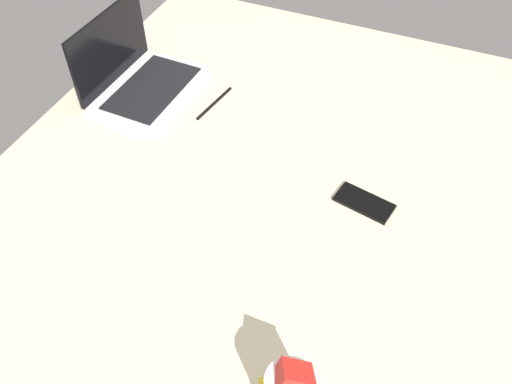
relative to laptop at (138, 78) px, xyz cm
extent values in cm
cube|color=beige|center=(-29.79, -50.80, -13.41)|extent=(180.00, 140.00, 18.00)
cube|color=silver|center=(-0.10, -3.04, -3.41)|extent=(33.77, 24.12, 2.00)
cube|color=black|center=(-0.16, -4.54, -2.21)|extent=(29.57, 17.99, 0.40)
cube|color=black|center=(0.27, 7.95, 8.09)|extent=(33.01, 2.14, 21.00)
cube|color=red|center=(-69.52, -74.12, 6.50)|extent=(7.75, 8.18, 7.36)
cube|color=black|center=(-17.61, -73.84, -4.01)|extent=(9.49, 15.09, 0.80)
cube|color=black|center=(2.69, -23.54, -4.11)|extent=(16.88, 3.31, 0.60)
camera|label=1|loc=(-104.75, -82.20, 93.11)|focal=37.06mm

